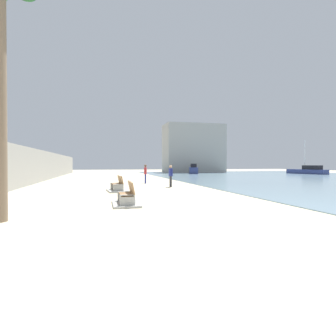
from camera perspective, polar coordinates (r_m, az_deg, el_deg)
The scene contains 10 objects.
ground_plane at distance 25.55m, azimuth -10.25°, elevation -3.04°, with size 120.00×120.00×0.00m, color beige.
seawall at distance 26.13m, azimuth -26.90°, elevation 0.32°, with size 0.80×64.00×3.06m, color #9E9E99.
water_bay at distance 36.10m, azimuth 31.35°, elevation -1.99°, with size 36.00×68.00×0.04m, color #7A99A8.
bench_near at distance 11.70m, azimuth -8.66°, elevation -6.45°, with size 1.11×2.10×0.98m.
bench_far at distance 17.50m, azimuth -10.54°, elevation -4.04°, with size 1.27×2.18×0.98m.
person_walking at distance 24.16m, azimuth -4.73°, elevation -0.93°, with size 0.27×0.51×1.68m.
person_standing at distance 20.38m, azimuth 0.56°, elevation -1.32°, with size 0.25×0.52×1.64m.
boat_mid_bay at distance 48.86m, azimuth 5.31°, elevation -0.35°, with size 2.96×5.46×1.75m.
boat_distant at distance 52.21m, azimuth 27.10°, elevation -0.49°, with size 2.81×7.34×5.74m.
harbor_building at distance 56.64m, azimuth 5.32°, elevation 4.04°, with size 12.00×6.00×9.81m, color #9E9E99.
Camera 1 is at (-1.55, -7.45, 1.71)m, focal length 29.24 mm.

